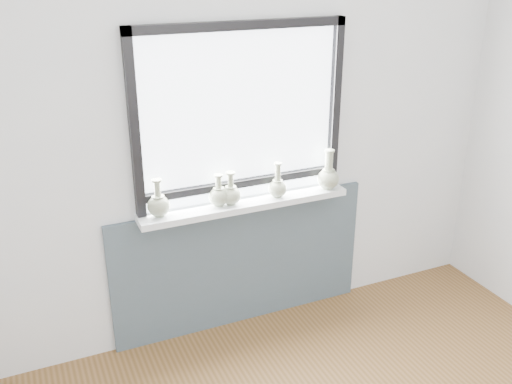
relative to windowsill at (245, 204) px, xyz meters
name	(u,v)px	position (x,y,z in m)	size (l,w,h in m)	color
back_wall	(238,133)	(0.00, 0.10, 0.42)	(3.60, 0.02, 2.60)	silver
apron_panel	(242,263)	(0.00, 0.07, -0.45)	(1.70, 0.03, 0.86)	#43525F
windowsill	(245,204)	(0.00, 0.00, 0.00)	(1.32, 0.18, 0.04)	white
window	(241,111)	(0.00, 0.06, 0.56)	(1.30, 0.06, 1.05)	black
vase_a	(158,204)	(-0.53, 0.01, 0.09)	(0.13, 0.13, 0.22)	#98A183
vase_b	(219,195)	(-0.17, 0.00, 0.09)	(0.12, 0.12, 0.20)	#98A183
vase_c	(231,194)	(-0.10, -0.01, 0.09)	(0.12, 0.12, 0.20)	#98A183
vase_d	(278,187)	(0.21, -0.02, 0.09)	(0.12, 0.12, 0.22)	#98A183
vase_e	(328,176)	(0.56, -0.03, 0.10)	(0.14, 0.14, 0.26)	#98A183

